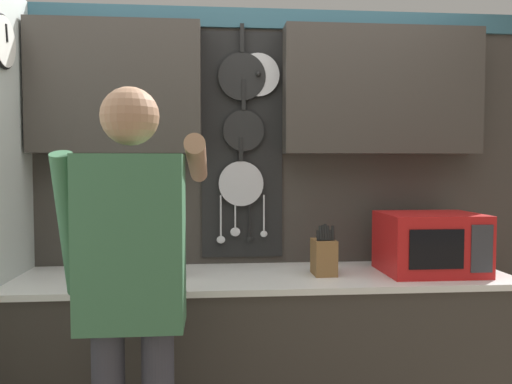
% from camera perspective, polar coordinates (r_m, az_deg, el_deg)
% --- Properties ---
extents(base_cabinet_counter, '(2.48, 0.63, 0.88)m').
position_cam_1_polar(base_cabinet_counter, '(2.70, 1.07, -18.68)').
color(base_cabinet_counter, '#38332D').
rests_on(base_cabinet_counter, ground_plane).
extents(back_wall_unit, '(3.05, 0.20, 2.30)m').
position_cam_1_polar(back_wall_unit, '(2.79, 0.64, 3.76)').
color(back_wall_unit, '#38332D').
rests_on(back_wall_unit, ground_plane).
extents(microwave, '(0.49, 0.39, 0.31)m').
position_cam_1_polar(microwave, '(2.73, 19.28, -5.52)').
color(microwave, red).
rests_on(microwave, base_cabinet_counter).
extents(knife_block, '(0.11, 0.15, 0.26)m').
position_cam_1_polar(knife_block, '(2.57, 7.77, -7.28)').
color(knife_block, brown).
rests_on(knife_block, base_cabinet_counter).
extents(utensil_crock, '(0.11, 0.11, 0.35)m').
position_cam_1_polar(utensil_crock, '(2.52, -9.36, -7.75)').
color(utensil_crock, white).
rests_on(utensil_crock, base_cabinet_counter).
extents(person, '(0.54, 0.67, 1.72)m').
position_cam_1_polar(person, '(1.91, -13.93, -9.37)').
color(person, '#383842').
rests_on(person, ground_plane).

